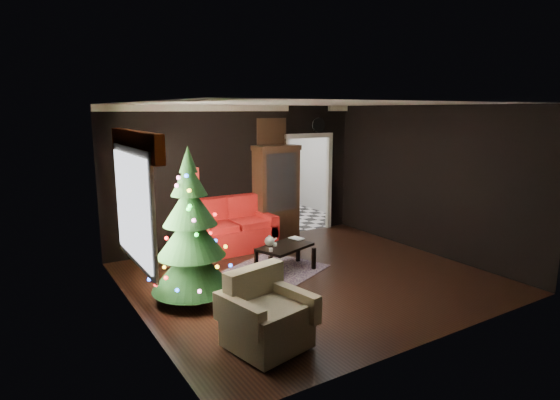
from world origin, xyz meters
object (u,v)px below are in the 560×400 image
wall_clock (318,125)px  coffee_table (285,257)px  floor_lamp (193,218)px  teapot (270,241)px  armchair (267,311)px  christmas_tree (191,230)px  curio_cabinet (276,195)px  loveseat (232,225)px  kitchen_table (269,206)px

wall_clock → coffee_table: bearing=-137.2°
floor_lamp → teapot: 1.47m
armchair → wall_clock: 5.80m
christmas_tree → wall_clock: wall_clock is taller
coffee_table → curio_cabinet: bearing=63.2°
coffee_table → wall_clock: bearing=42.8°
curio_cabinet → teapot: 2.02m
loveseat → curio_cabinet: curio_cabinet is taller
christmas_tree → kitchen_table: christmas_tree is taller
wall_clock → kitchen_table: 2.43m
curio_cabinet → loveseat: bearing=-169.2°
coffee_table → wall_clock: wall_clock is taller
floor_lamp → armchair: 3.37m
floor_lamp → christmas_tree: size_ratio=0.80×
armchair → teapot: bearing=47.0°
curio_cabinet → teapot: (-1.12, -1.62, -0.43)m
teapot → floor_lamp: bearing=131.4°
armchair → christmas_tree: bearing=85.7°
kitchen_table → floor_lamp: bearing=-144.0°
loveseat → floor_lamp: size_ratio=0.96×
curio_cabinet → floor_lamp: (-2.07, -0.55, -0.12)m
kitchen_table → loveseat: bearing=-137.5°
floor_lamp → teapot: (0.95, -1.08, -0.31)m
wall_clock → kitchen_table: (-0.55, 1.25, -2.00)m
christmas_tree → coffee_table: size_ratio=2.36×
floor_lamp → christmas_tree: christmas_tree is taller
floor_lamp → teapot: size_ratio=9.27×
floor_lamp → kitchen_table: floor_lamp is taller
loveseat → wall_clock: wall_clock is taller
floor_lamp → wall_clock: wall_clock is taller
christmas_tree → wall_clock: bearing=30.8°
loveseat → armchair: size_ratio=1.98×
wall_clock → curio_cabinet: bearing=-171.5°
christmas_tree → teapot: (1.59, 0.52, -0.53)m
loveseat → kitchen_table: 2.45m
armchair → kitchen_table: bearing=47.6°
wall_clock → kitchen_table: wall_clock is taller
coffee_table → christmas_tree: bearing=-167.6°
floor_lamp → wall_clock: 3.69m
loveseat → armchair: 3.89m
teapot → loveseat: bearing=91.4°
curio_cabinet → armchair: (-2.47, -3.87, -0.49)m
curio_cabinet → christmas_tree: size_ratio=0.86×
christmas_tree → wall_clock: (3.90, 2.33, 1.33)m
coffee_table → loveseat: bearing=100.0°
christmas_tree → coffee_table: christmas_tree is taller
floor_lamp → wall_clock: bearing=12.5°
armchair → teapot: 2.63m
coffee_table → armchair: bearing=-126.8°
curio_cabinet → floor_lamp: 2.14m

